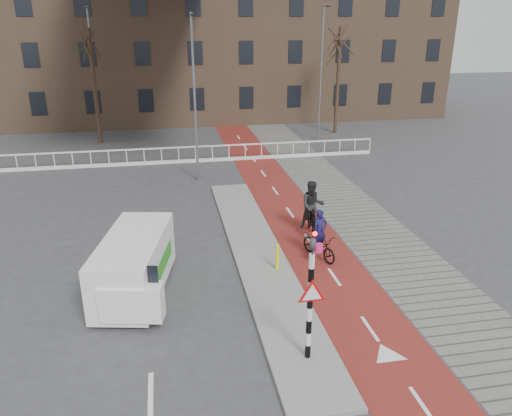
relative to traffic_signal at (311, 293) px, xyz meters
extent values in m
plane|color=#38383A|center=(0.60, 2.02, -1.99)|extent=(120.00, 120.00, 0.00)
cube|color=maroon|center=(2.10, 12.02, -1.98)|extent=(2.50, 60.00, 0.01)
cube|color=slate|center=(4.90, 12.02, -1.98)|extent=(3.00, 60.00, 0.01)
cube|color=gray|center=(-0.10, 6.02, -1.93)|extent=(1.80, 16.00, 0.12)
cylinder|color=black|center=(0.00, 0.02, -0.43)|extent=(0.14, 0.14, 2.88)
imported|color=black|center=(0.00, 0.02, 1.41)|extent=(0.13, 0.16, 0.80)
cylinder|color=#FF0C05|center=(0.00, -0.12, 1.59)|extent=(0.11, 0.02, 0.11)
cylinder|color=yellow|center=(0.29, 4.73, -1.41)|extent=(0.12, 0.12, 0.91)
imported|color=black|center=(2.01, 5.51, -1.52)|extent=(1.21, 1.85, 0.92)
imported|color=#171446|center=(2.01, 5.51, -0.94)|extent=(0.68, 0.57, 1.60)
cube|color=#EB2180|center=(1.81, 5.00, -1.34)|extent=(0.31, 0.26, 0.33)
imported|color=black|center=(2.35, 7.58, -1.35)|extent=(0.87, 2.15, 1.25)
imported|color=black|center=(2.35, 7.58, -0.76)|extent=(1.05, 0.87, 1.96)
cube|color=white|center=(-4.37, 4.31, -1.00)|extent=(2.58, 4.57, 1.72)
cube|color=green|center=(-5.24, 4.31, -1.10)|extent=(0.59, 2.70, 0.55)
cube|color=green|center=(-3.50, 4.31, -1.10)|extent=(0.59, 2.70, 0.55)
cube|color=black|center=(-4.37, 2.50, -0.60)|extent=(1.53, 0.37, 0.90)
cylinder|color=black|center=(-5.39, 3.03, -1.69)|extent=(0.34, 0.64, 0.60)
cylinder|color=black|center=(-3.96, 2.72, -1.69)|extent=(0.34, 0.64, 0.60)
cylinder|color=black|center=(-4.78, 5.89, -1.69)|extent=(0.34, 0.64, 0.60)
cylinder|color=black|center=(-3.35, 5.59, -1.69)|extent=(0.34, 0.64, 0.60)
cube|color=silver|center=(-4.40, 19.02, -1.04)|extent=(28.00, 0.08, 0.08)
cube|color=silver|center=(-4.40, 19.02, -1.89)|extent=(28.00, 0.10, 0.20)
cube|color=#7F6047|center=(-2.40, 34.02, 4.01)|extent=(46.00, 10.00, 12.00)
cylinder|color=#301E15|center=(-7.47, 25.09, 1.75)|extent=(0.29, 0.29, 7.48)
cylinder|color=#301E15|center=(9.45, 25.20, 1.76)|extent=(0.26, 0.26, 7.50)
cylinder|color=slate|center=(-1.55, 15.44, 2.19)|extent=(0.12, 0.12, 8.35)
cylinder|color=slate|center=(-7.50, 25.88, 2.41)|extent=(0.12, 0.12, 8.79)
cylinder|color=slate|center=(7.51, 23.24, 2.46)|extent=(0.12, 0.12, 8.89)
camera|label=1|loc=(-3.21, -9.96, 6.17)|focal=35.00mm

